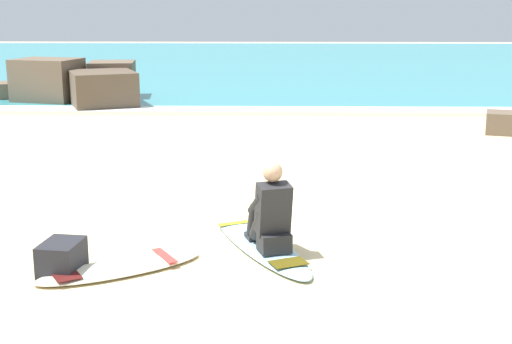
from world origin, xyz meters
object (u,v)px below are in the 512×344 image
surfboard_spare_near (120,267)px  beach_bag (62,257)px  surfboard_main (259,243)px  surfer_seated (271,215)px  shoreline_rock (502,123)px

surfboard_spare_near → beach_bag: 0.58m
surfboard_main → surfboard_spare_near: (-1.38, -0.77, 0.00)m
surfer_seated → surfboard_main: bearing=116.3°
surfboard_main → surfer_seated: 0.49m
surfboard_spare_near → beach_bag: size_ratio=3.62×
surfboard_main → surfboard_spare_near: size_ratio=1.38×
surfboard_spare_near → shoreline_rock: 9.93m
shoreline_rock → beach_bag: 10.33m
surfer_seated → beach_bag: 2.17m
beach_bag → surfboard_main: bearing=23.1°
surfer_seated → surfboard_spare_near: bearing=-161.3°
surfboard_spare_near → surfboard_main: bearing=29.0°
surfer_seated → beach_bag: surfer_seated is taller
surfboard_main → beach_bag: bearing=-156.9°
surfboard_spare_near → beach_bag: (-0.56, -0.06, 0.12)m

